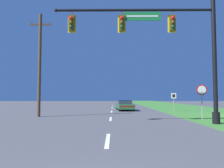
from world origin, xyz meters
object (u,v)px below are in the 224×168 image
(car_ahead, at_px, (125,105))
(signal_mast, at_px, (169,43))
(utility_pole_near, at_px, (40,63))
(route_sign_post, at_px, (174,98))
(stop_sign, at_px, (202,94))

(car_ahead, bearing_deg, signal_mast, -81.31)
(signal_mast, xyz_separation_m, utility_pole_near, (-9.67, 4.94, -0.46))
(signal_mast, distance_m, utility_pole_near, 10.87)
(signal_mast, distance_m, route_sign_post, 12.52)
(route_sign_post, bearing_deg, signal_mast, -106.34)
(stop_sign, height_order, route_sign_post, stop_sign)
(signal_mast, bearing_deg, utility_pole_near, 152.95)
(signal_mast, relative_size, route_sign_post, 4.97)
(car_ahead, distance_m, route_sign_post, 5.91)
(signal_mast, bearing_deg, car_ahead, 98.69)
(stop_sign, distance_m, utility_pole_near, 13.12)
(signal_mast, xyz_separation_m, route_sign_post, (3.38, 11.55, -3.45))
(utility_pole_near, bearing_deg, route_sign_post, 26.84)
(signal_mast, height_order, route_sign_post, signal_mast)
(utility_pole_near, bearing_deg, stop_sign, -10.33)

